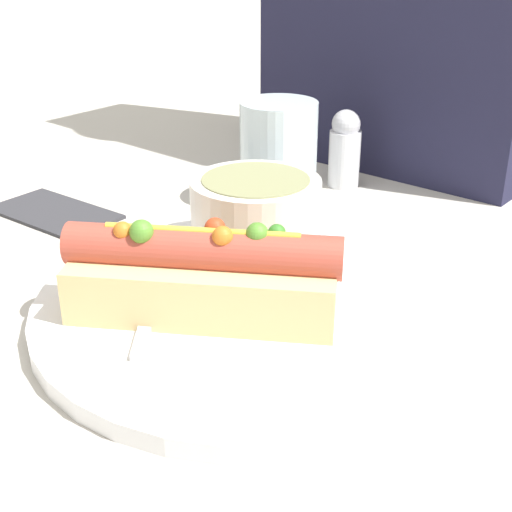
{
  "coord_description": "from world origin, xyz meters",
  "views": [
    {
      "loc": [
        0.27,
        -0.31,
        0.24
      ],
      "look_at": [
        0.0,
        0.0,
        0.04
      ],
      "focal_mm": 50.0,
      "sensor_mm": 36.0,
      "label": 1
    }
  ],
  "objects_px": {
    "spoon": "(161,265)",
    "drinking_glass": "(278,155)",
    "soup_bowl": "(256,209)",
    "salt_shaker": "(345,149)",
    "hot_dog": "(203,276)"
  },
  "relations": [
    {
      "from": "spoon",
      "to": "drinking_glass",
      "type": "xyz_separation_m",
      "value": [
        -0.04,
        0.18,
        0.03
      ]
    },
    {
      "from": "hot_dog",
      "to": "soup_bowl",
      "type": "xyz_separation_m",
      "value": [
        -0.04,
        0.1,
        0.0
      ]
    },
    {
      "from": "spoon",
      "to": "drinking_glass",
      "type": "height_order",
      "value": "drinking_glass"
    },
    {
      "from": "soup_bowl",
      "to": "spoon",
      "type": "bearing_deg",
      "value": -108.33
    },
    {
      "from": "hot_dog",
      "to": "soup_bowl",
      "type": "height_order",
      "value": "hot_dog"
    },
    {
      "from": "hot_dog",
      "to": "spoon",
      "type": "xyz_separation_m",
      "value": [
        -0.06,
        0.02,
        -0.02
      ]
    },
    {
      "from": "hot_dog",
      "to": "spoon",
      "type": "bearing_deg",
      "value": 128.61
    },
    {
      "from": "drinking_glass",
      "to": "salt_shaker",
      "type": "height_order",
      "value": "drinking_glass"
    },
    {
      "from": "spoon",
      "to": "salt_shaker",
      "type": "height_order",
      "value": "salt_shaker"
    },
    {
      "from": "soup_bowl",
      "to": "drinking_glass",
      "type": "relative_size",
      "value": 1.02
    },
    {
      "from": "hot_dog",
      "to": "salt_shaker",
      "type": "height_order",
      "value": "same"
    },
    {
      "from": "soup_bowl",
      "to": "salt_shaker",
      "type": "distance_m",
      "value": 0.19
    },
    {
      "from": "hot_dog",
      "to": "soup_bowl",
      "type": "distance_m",
      "value": 0.11
    },
    {
      "from": "hot_dog",
      "to": "salt_shaker",
      "type": "bearing_deg",
      "value": 74.38
    },
    {
      "from": "soup_bowl",
      "to": "spoon",
      "type": "relative_size",
      "value": 0.73
    }
  ]
}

